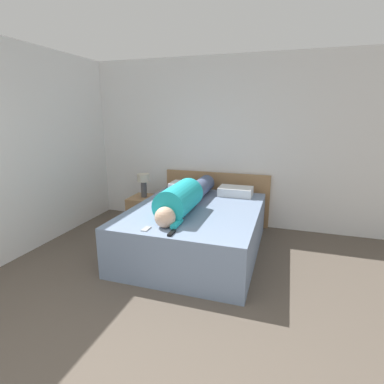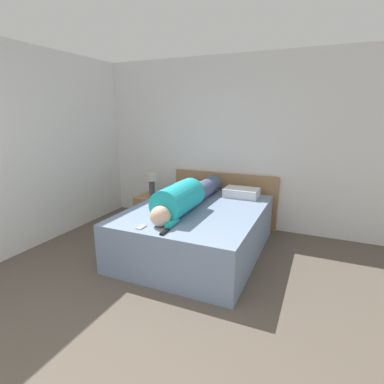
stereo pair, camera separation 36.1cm
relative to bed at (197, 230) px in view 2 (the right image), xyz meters
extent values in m
cube|color=white|center=(0.02, 1.19, 1.01)|extent=(5.38, 0.06, 2.60)
cube|color=white|center=(-2.10, -0.79, 1.01)|extent=(0.06, 5.11, 2.60)
cube|color=#7589A8|center=(0.00, 0.00, 0.00)|extent=(1.58, 2.00, 0.59)
cube|color=#A37A51|center=(0.00, 1.12, 0.13)|extent=(1.70, 0.04, 0.84)
cube|color=#A37A51|center=(-1.07, 0.67, -0.06)|extent=(0.44, 0.46, 0.47)
cylinder|color=#4C4C51|center=(-1.07, 0.67, 0.30)|extent=(0.09, 0.09, 0.25)
cylinder|color=beige|center=(-1.07, 0.67, 0.49)|extent=(0.19, 0.19, 0.12)
sphere|color=#DBB293|center=(-0.11, -0.73, 0.41)|extent=(0.22, 0.22, 0.22)
cylinder|color=#1EADB7|center=(-0.11, -0.30, 0.48)|extent=(0.37, 0.74, 0.37)
cylinder|color=#47567A|center=(-0.11, 0.51, 0.42)|extent=(0.24, 0.88, 0.24)
cylinder|color=#1EADB7|center=(0.00, -0.68, 0.33)|extent=(0.07, 0.22, 0.07)
cube|color=white|center=(-0.38, 0.77, 0.36)|extent=(0.51, 0.32, 0.14)
cube|color=white|center=(0.38, 0.77, 0.36)|extent=(0.48, 0.32, 0.12)
cube|color=black|center=(0.03, -0.88, 0.31)|extent=(0.04, 0.15, 0.02)
cube|color=#B2B7BC|center=(-0.28, -0.85, 0.30)|extent=(0.06, 0.13, 0.01)
camera|label=1|loc=(1.07, -3.47, 1.46)|focal=28.00mm
camera|label=2|loc=(1.41, -3.34, 1.46)|focal=28.00mm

